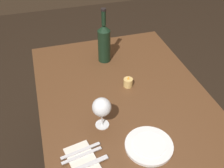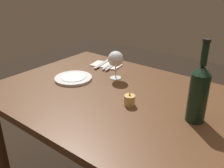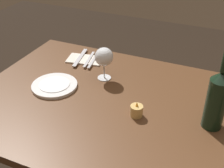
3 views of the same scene
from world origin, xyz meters
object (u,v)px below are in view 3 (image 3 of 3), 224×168
Objects in this scene: wine_bottle at (217,98)px; fork_outer at (93,60)px; table_knife at (80,57)px; folded_napkin at (85,59)px; votive_candle at (137,111)px; fork_inner at (89,59)px; wine_glass_left at (104,57)px; dinner_plate at (55,85)px.

wine_bottle reaches higher than fork_outer.
table_knife is (0.08, 0.00, 0.00)m from fork_outer.
table_knife is (0.03, 0.00, 0.01)m from folded_napkin.
wine_bottle is 1.64× the size of table_knife.
votive_candle is (0.29, 0.06, -0.11)m from wine_bottle.
wine_bottle is 0.31m from votive_candle.
table_knife is at bearing -21.00° from wine_bottle.
fork_inner is (-0.03, 0.00, 0.01)m from folded_napkin.
votive_candle is at bearing 11.64° from wine_bottle.
fork_inner is at bearing 0.00° from fork_outer.
fork_inner and fork_outer have the same top height.
wine_glass_left is 0.34m from votive_candle.
votive_candle is 0.57m from table_knife.
fork_inner reaches higher than folded_napkin.
dinner_plate is at bearing 89.18° from folded_napkin.
dinner_plate reaches higher than fork_inner.
folded_napkin is (0.42, -0.34, -0.02)m from votive_candle.
votive_candle is 0.31× the size of dinner_plate.
votive_candle reaches higher than fork_inner.
wine_bottle is at bearing 158.19° from folded_napkin.
votive_candle reaches higher than table_knife.
wine_glass_left is at bearing 139.57° from fork_inner.
wine_bottle is at bearing 156.71° from fork_outer.
wine_glass_left is at bearing -138.20° from dinner_plate.
wine_glass_left is 0.47× the size of wine_bottle.
votive_candle reaches higher than fork_outer.
votive_candle is 0.32× the size of folded_napkin.
wine_bottle is at bearing 157.48° from fork_inner.
fork_inner is at bearing 180.00° from folded_napkin.
wine_bottle is at bearing 159.00° from table_knife.
wine_bottle is (-0.53, 0.15, 0.01)m from wine_glass_left.
dinner_plate is (0.71, 0.01, -0.12)m from wine_bottle.
wine_glass_left is at bearing -16.18° from wine_bottle.
wine_glass_left reaches higher than votive_candle.
fork_outer is (0.37, -0.34, -0.01)m from votive_candle.
table_knife is (0.21, -0.13, -0.10)m from wine_glass_left.
wine_glass_left is 0.76× the size of dinner_plate.
fork_outer is at bearing -100.55° from dinner_plate.
wine_bottle is 1.92× the size of fork_outer.
wine_glass_left reaches higher than fork_inner.
votive_candle is at bearing 137.24° from fork_outer.
wine_glass_left is 0.55m from wine_bottle.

